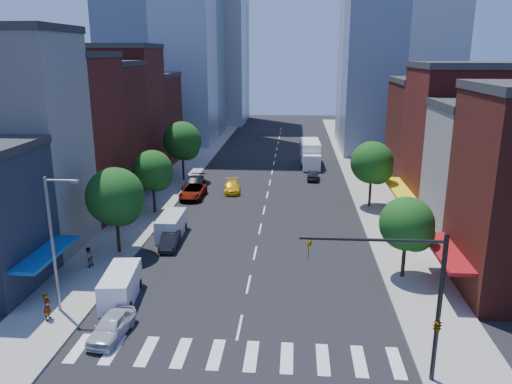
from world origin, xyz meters
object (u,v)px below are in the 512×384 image
at_px(parked_car_third, 193,192).
at_px(parked_car_rear, 194,183).
at_px(cargo_van_far, 171,226).
at_px(parked_car_second, 170,240).
at_px(cargo_van_near, 120,287).
at_px(pedestrian_near, 47,306).
at_px(taxi, 232,187).
at_px(pedestrian_far, 88,257).
at_px(traffic_car_far, 312,145).
at_px(box_truck, 310,154).
at_px(traffic_car_oncoming, 313,175).
at_px(parked_car_front, 112,326).

xyz_separation_m(parked_car_third, parked_car_rear, (-0.73, 4.02, -0.01)).
bearing_deg(cargo_van_far, parked_car_rear, 93.72).
height_order(parked_car_second, cargo_van_near, cargo_van_near).
xyz_separation_m(parked_car_second, pedestrian_near, (-4.64, -12.87, 0.40)).
height_order(taxi, pedestrian_far, pedestrian_far).
distance_m(parked_car_rear, traffic_car_far, 32.86).
bearing_deg(pedestrian_far, cargo_van_far, 165.50).
bearing_deg(traffic_car_far, cargo_van_near, 76.77).
bearing_deg(pedestrian_near, pedestrian_far, 5.86).
bearing_deg(cargo_van_far, pedestrian_near, -105.47).
height_order(parked_car_third, box_truck, box_truck).
distance_m(cargo_van_near, cargo_van_far, 12.50).
distance_m(traffic_car_oncoming, box_truck, 8.90).
bearing_deg(parked_car_third, cargo_van_far, -86.62).
bearing_deg(cargo_van_near, pedestrian_far, 124.72).
xyz_separation_m(parked_car_third, cargo_van_far, (0.55, -12.79, 0.28)).
distance_m(parked_car_front, traffic_car_oncoming, 41.68).
bearing_deg(taxi, cargo_van_near, -105.09).
relative_size(cargo_van_far, pedestrian_near, 2.72).
height_order(parked_car_second, traffic_car_oncoming, parked_car_second).
xyz_separation_m(box_truck, pedestrian_near, (-17.67, -46.96, -0.67)).
bearing_deg(pedestrian_near, traffic_car_far, -15.56).
height_order(parked_car_rear, pedestrian_near, pedestrian_near).
relative_size(parked_car_rear, taxi, 1.13).
bearing_deg(traffic_car_far, pedestrian_far, 71.28).
bearing_deg(cargo_van_near, parked_car_front, -83.48).
relative_size(parked_car_second, pedestrian_far, 2.45).
bearing_deg(traffic_car_far, parked_car_third, 66.70).
bearing_deg(box_truck, taxi, -123.84).
distance_m(parked_car_front, traffic_car_far, 64.15).
relative_size(parked_car_third, taxi, 1.19).
relative_size(traffic_car_far, pedestrian_far, 2.43).
xyz_separation_m(traffic_car_oncoming, box_truck, (-0.19, 8.83, 1.08)).
relative_size(parked_car_third, pedestrian_near, 3.01).
distance_m(taxi, pedestrian_near, 32.19).
bearing_deg(pedestrian_far, taxi, 177.90).
height_order(parked_car_front, parked_car_second, parked_car_front).
distance_m(taxi, traffic_car_oncoming, 12.21).
xyz_separation_m(parked_car_front, cargo_van_far, (-0.56, 16.92, 0.32)).
relative_size(cargo_van_far, taxi, 1.07).
bearing_deg(cargo_van_near, parked_car_rear, 85.40).
xyz_separation_m(parked_car_second, cargo_van_far, (-0.53, 2.65, 0.38)).
height_order(parked_car_second, parked_car_third, parked_car_third).
xyz_separation_m(traffic_car_far, box_truck, (-0.76, -14.29, 1.05)).
bearing_deg(box_truck, pedestrian_far, -116.91).
distance_m(traffic_car_far, pedestrian_far, 56.57).
height_order(cargo_van_near, pedestrian_far, cargo_van_near).
xyz_separation_m(parked_car_third, pedestrian_near, (-3.56, -28.31, 0.30)).
relative_size(parked_car_rear, traffic_car_far, 1.32).
height_order(parked_car_third, traffic_car_oncoming, parked_car_third).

